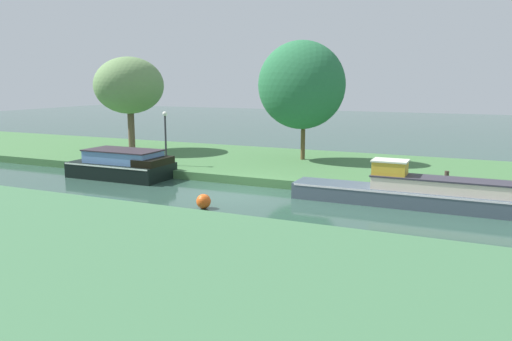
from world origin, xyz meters
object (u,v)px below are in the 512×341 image
object	(u,v)px
willow_tree_left	(129,86)
willow_tree_centre	(301,85)
lamp_post	(165,131)
channel_buoy	(204,201)
mooring_post_far	(446,181)
slate_barge	(440,195)
mooring_post_near	(124,159)
black_narrowboat	(123,165)

from	to	relation	value
willow_tree_left	willow_tree_centre	xyz separation A→B (m)	(10.94, 0.68, 0.07)
lamp_post	channel_buoy	bearing A→B (deg)	-45.55
willow_tree_left	mooring_post_far	size ratio (longest dim) A/B	6.90
willow_tree_left	mooring_post_far	xyz separation A→B (m)	(18.91, -4.39, -3.62)
slate_barge	willow_tree_left	xyz separation A→B (m)	(-18.78, 5.71, 3.91)
willow_tree_left	mooring_post_near	bearing A→B (deg)	-56.42
black_narrowboat	willow_tree_centre	xyz separation A→B (m)	(7.01, 6.39, 3.89)
slate_barge	willow_tree_left	distance (m)	20.02
lamp_post	mooring_post_far	bearing A→B (deg)	-2.87
willow_tree_centre	black_narrowboat	bearing A→B (deg)	-137.64
willow_tree_centre	mooring_post_near	bearing A→B (deg)	-147.74
willow_tree_left	channel_buoy	distance (m)	14.80
lamp_post	mooring_post_near	world-z (taller)	lamp_post
slate_barge	willow_tree_centre	bearing A→B (deg)	140.82
mooring_post_near	channel_buoy	xyz separation A→B (m)	(7.77, -4.98, -0.40)
mooring_post_far	black_narrowboat	bearing A→B (deg)	-174.96
willow_tree_centre	mooring_post_far	bearing A→B (deg)	-32.48
willow_tree_centre	channel_buoy	distance (m)	10.91
slate_barge	mooring_post_far	size ratio (longest dim) A/B	12.99
slate_barge	channel_buoy	bearing A→B (deg)	-155.70
lamp_post	channel_buoy	world-z (taller)	lamp_post
black_narrowboat	channel_buoy	world-z (taller)	black_narrowboat
mooring_post_far	willow_tree_left	bearing A→B (deg)	166.94
mooring_post_far	slate_barge	bearing A→B (deg)	-95.30
lamp_post	mooring_post_near	size ratio (longest dim) A/B	5.07
willow_tree_left	mooring_post_far	distance (m)	19.74
mooring_post_far	lamp_post	bearing A→B (deg)	177.13
lamp_post	willow_tree_centre	bearing A→B (deg)	36.92
slate_barge	lamp_post	bearing A→B (deg)	171.63
willow_tree_left	channel_buoy	world-z (taller)	willow_tree_left
lamp_post	black_narrowboat	bearing A→B (deg)	-120.39
willow_tree_centre	channel_buoy	world-z (taller)	willow_tree_centre
black_narrowboat	slate_barge	bearing A→B (deg)	0.00
slate_barge	willow_tree_left	world-z (taller)	willow_tree_left
willow_tree_left	lamp_post	bearing A→B (deg)	-35.83
slate_barge	channel_buoy	distance (m)	8.89
lamp_post	mooring_post_near	xyz separation A→B (m)	(-2.21, -0.69, -1.50)
willow_tree_left	lamp_post	xyz separation A→B (m)	(5.12, -3.69, -2.27)
mooring_post_far	channel_buoy	distance (m)	9.63
black_narrowboat	mooring_post_far	bearing A→B (deg)	5.04
slate_barge	willow_tree_centre	distance (m)	10.87
slate_barge	mooring_post_far	distance (m)	1.35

